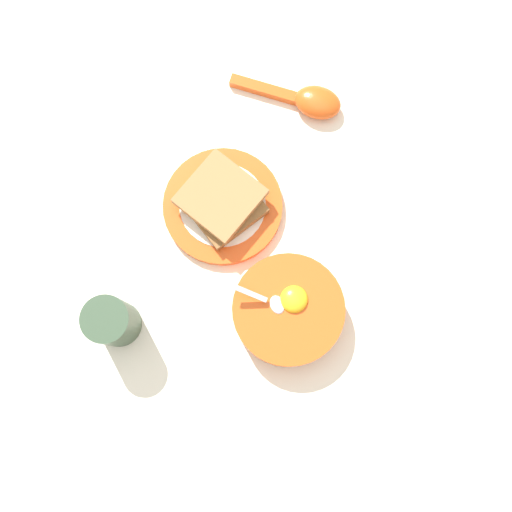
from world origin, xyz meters
TOP-DOWN VIEW (x-y plane):
  - ground_plane at (0.00, 0.00)m, footprint 3.00×3.00m
  - egg_bowl at (-0.12, -0.03)m, footprint 0.15×0.15m
  - toast_plate at (0.05, -0.00)m, footprint 0.17×0.17m
  - toast_sandwich at (0.05, -0.00)m, footprint 0.13×0.13m
  - soup_spoon at (0.16, -0.18)m, footprint 0.13×0.16m
  - drinking_cup at (-0.05, 0.20)m, footprint 0.06×0.06m

SIDE VIEW (x-z plane):
  - ground_plane at x=0.00m, z-range 0.00..0.00m
  - toast_plate at x=0.05m, z-range 0.00..0.02m
  - soup_spoon at x=0.16m, z-range 0.00..0.03m
  - egg_bowl at x=-0.12m, z-range -0.01..0.07m
  - toast_sandwich at x=0.05m, z-range 0.02..0.05m
  - drinking_cup at x=-0.05m, z-range 0.00..0.09m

